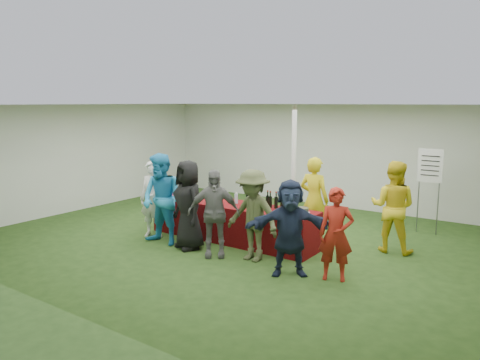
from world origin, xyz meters
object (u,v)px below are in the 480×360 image
Objects in this scene: serving_table at (232,222)px; staff_pourer at (314,200)px; wine_list_sign at (430,172)px; customer_4 at (253,215)px; customer_0 at (153,199)px; dump_bucket at (302,213)px; customer_5 at (290,228)px; customer_3 at (214,213)px; customer_6 at (336,234)px; customer_2 at (188,205)px; customer_1 at (162,199)px; staff_back at (393,207)px.

staff_pourer is (1.39, 0.86, 0.48)m from serving_table.
wine_list_sign is 1.11× the size of customer_4.
serving_table is at bearing 10.94° from customer_0.
serving_table is 15.12× the size of dump_bucket.
dump_bucket is 0.82m from customer_5.
customer_6 is at bearing -31.08° from customer_3.
customer_4 is (0.69, 0.22, 0.01)m from customer_3.
wine_list_sign is 1.06× the size of staff_pourer.
customer_0 is 0.94× the size of customer_2.
customer_2 is (-1.75, -1.75, -0.01)m from staff_pourer.
customer_1 is 1.15× the size of customer_5.
customer_6 is at bearing -16.24° from customer_5.
customer_4 reaches higher than serving_table.
staff_pourer reaches higher than customer_2.
customer_3 is (1.79, -0.27, 0.00)m from customer_0.
customer_1 reaches higher than serving_table.
staff_back reaches higher than customer_2.
customer_0 is (-4.33, -1.84, -0.06)m from staff_back.
customer_4 is (-2.09, -3.54, -0.51)m from wine_list_sign.
staff_back is 2.64m from customer_4.
customer_0 reaches higher than serving_table.
customer_6 is (1.18, -1.65, -0.12)m from staff_pourer.
customer_5 is at bearing -107.86° from wine_list_sign.
customer_3 reaches higher than customer_5.
staff_pourer is 1.07× the size of customer_3.
serving_table is 2.27× the size of customer_0.
customer_5 is (0.49, -1.87, -0.07)m from staff_pourer.
staff_pourer is 0.95× the size of customer_1.
serving_table is 4.26m from wine_list_sign.
customer_1 reaches higher than customer_4.
staff_pourer is at bearing 104.77° from customer_6.
customer_0 is 3.36m from customer_5.
serving_table is 3.10m from staff_back.
customer_5 is (1.56, -0.03, -0.02)m from customer_3.
customer_0 is 4.04m from customer_6.
wine_list_sign is 5.77m from customer_0.
customer_1 is at bearing 23.91° from staff_back.
customer_3 is at bearing 145.37° from customer_5.
dump_bucket reaches higher than serving_table.
wine_list_sign is 1.16× the size of customer_5.
staff_back is at bearing 21.41° from serving_table.
staff_back is 2.35m from customer_5.
customer_1 reaches higher than staff_pourer.
dump_bucket is 0.13× the size of wine_list_sign.
staff_back is 1.08× the size of customer_0.
customer_6 is (1.56, -0.03, -0.07)m from customer_4.
serving_table is at bearing 172.51° from dump_bucket.
customer_4 is at bearing -18.57° from customer_3.
staff_pourer is 1.01× the size of customer_2.
staff_pourer is at bearing 31.69° from serving_table.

